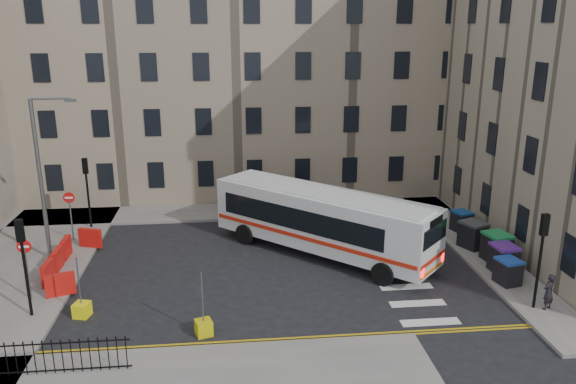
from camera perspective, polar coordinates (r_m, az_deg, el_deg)
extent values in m
plane|color=black|center=(28.07, 2.29, -7.47)|extent=(120.00, 120.00, 0.00)
cube|color=slate|center=(35.88, -9.23, -2.12)|extent=(36.00, 3.20, 0.15)
cube|color=slate|center=(33.97, 16.53, -3.68)|extent=(2.40, 26.00, 0.15)
cube|color=slate|center=(30.46, -25.28, -7.00)|extent=(6.00, 22.00, 0.15)
cube|color=gray|center=(41.13, -10.67, 11.49)|extent=(38.00, 10.50, 16.00)
cylinder|color=black|center=(25.32, 24.07, -7.43)|extent=(0.12, 0.12, 3.20)
cube|color=black|center=(24.61, 24.62, -3.05)|extent=(0.28, 0.22, 0.90)
cylinder|color=black|center=(34.30, -19.59, -0.82)|extent=(0.12, 0.12, 3.20)
cube|color=black|center=(33.78, -19.92, 2.50)|extent=(0.28, 0.22, 0.90)
cylinder|color=black|center=(24.85, -25.01, -8.01)|extent=(0.12, 0.12, 3.20)
cube|color=black|center=(24.12, -25.60, -3.55)|extent=(0.28, 0.22, 0.90)
cylinder|color=#595B5E|center=(29.78, -23.82, 0.98)|extent=(0.20, 0.20, 8.00)
cube|color=#595B5E|center=(29.05, -24.75, 8.73)|extent=(0.50, 0.22, 0.14)
cylinder|color=#595B5E|center=(32.70, -21.15, -2.55)|extent=(0.08, 0.08, 2.40)
cube|color=red|center=(32.27, -21.43, -0.03)|extent=(0.60, 0.04, 0.60)
cylinder|color=#595B5E|center=(26.46, -24.93, -7.46)|extent=(0.08, 0.08, 2.40)
cube|color=red|center=(25.93, -25.33, -4.42)|extent=(0.60, 0.04, 0.60)
cube|color=red|center=(27.93, -23.21, -7.55)|extent=(0.25, 1.25, 1.00)
cube|color=red|center=(29.25, -22.39, -6.38)|extent=(0.25, 1.25, 1.00)
cube|color=red|center=(30.59, -21.63, -5.30)|extent=(0.25, 1.25, 1.00)
cube|color=red|center=(31.53, -19.45, -4.42)|extent=(1.26, 0.66, 1.00)
cube|color=red|center=(26.54, -22.13, -8.70)|extent=(1.26, 0.66, 1.00)
cube|color=black|center=(21.29, -26.48, -13.82)|extent=(7.80, 0.04, 0.04)
cube|color=black|center=(21.79, -26.13, -16.16)|extent=(7.80, 0.04, 0.04)
cube|color=silver|center=(28.80, 3.47, -2.72)|extent=(10.72, 10.35, 2.76)
cube|color=black|center=(27.95, 0.94, -2.82)|extent=(7.10, 6.72, 1.10)
cube|color=black|center=(30.12, 4.09, -1.42)|extent=(7.10, 6.72, 1.10)
cube|color=black|center=(32.32, -5.49, -0.09)|extent=(1.71, 1.81, 1.21)
cube|color=black|center=(25.93, 14.72, -4.18)|extent=(1.71, 1.81, 0.88)
cube|color=red|center=(27.95, 1.84, -4.76)|extent=(8.69, 8.22, 0.20)
cube|color=red|center=(30.12, 4.94, -3.21)|extent=(8.69, 8.22, 0.20)
cube|color=#FF0C0C|center=(25.54, 13.51, -8.03)|extent=(0.20, 0.21, 0.44)
cube|color=#FF0C0C|center=(27.43, 15.43, -6.43)|extent=(0.20, 0.21, 0.44)
cylinder|color=black|center=(30.61, -4.40, -4.30)|extent=(1.01, 0.98, 1.10)
cylinder|color=black|center=(32.59, -1.17, -2.94)|extent=(1.01, 0.98, 1.10)
cylinder|color=black|center=(26.18, 9.61, -8.23)|extent=(1.01, 0.98, 1.10)
cylinder|color=black|center=(28.46, 12.24, -6.30)|extent=(1.01, 0.98, 1.10)
cube|color=black|center=(27.54, 21.43, -7.62)|extent=(1.07, 1.17, 1.06)
cube|color=#1B4496|center=(27.32, 21.56, -6.49)|extent=(1.12, 1.23, 0.11)
cube|color=black|center=(28.66, 21.04, -6.45)|extent=(1.12, 1.26, 1.22)
cube|color=#53217F|center=(28.42, 21.18, -5.20)|extent=(1.17, 1.32, 0.13)
cube|color=black|center=(29.86, 20.41, -5.39)|extent=(1.28, 1.41, 1.30)
cube|color=#1C803F|center=(29.61, 20.54, -4.10)|extent=(1.34, 1.48, 0.14)
cube|color=black|center=(31.23, 18.26, -4.24)|extent=(1.45, 1.53, 1.27)
cube|color=#363638|center=(31.00, 18.37, -3.04)|extent=(1.52, 1.60, 0.13)
cube|color=black|center=(33.51, 17.21, -2.92)|extent=(1.13, 1.23, 1.06)
cube|color=navy|center=(33.33, 17.30, -1.98)|extent=(1.19, 1.28, 0.11)
imported|color=black|center=(25.72, 24.95, -9.17)|extent=(0.68, 0.59, 1.56)
cube|color=yellow|center=(24.83, -20.20, -11.16)|extent=(0.73, 0.73, 0.60)
cube|color=#C2B20B|center=(22.36, -8.55, -13.47)|extent=(0.75, 0.75, 0.60)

